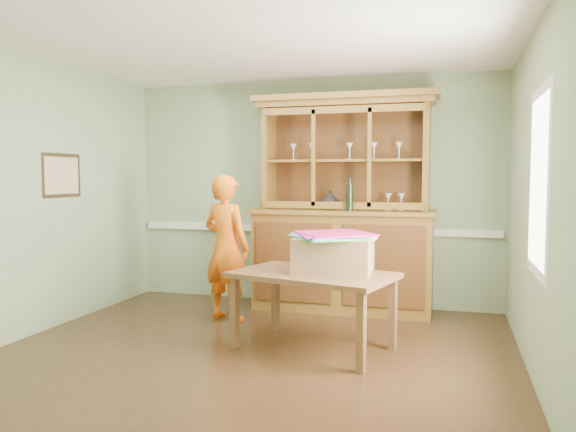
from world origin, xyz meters
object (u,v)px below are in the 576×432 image
(dining_table, at_px, (313,282))
(person, at_px, (226,247))
(china_hutch, at_px, (343,235))
(cardboard_box, at_px, (334,255))

(dining_table, distance_m, person, 1.39)
(china_hutch, bearing_deg, person, -144.71)
(dining_table, xyz_separation_m, person, (-1.15, 0.77, 0.17))
(dining_table, xyz_separation_m, cardboard_box, (0.17, 0.08, 0.24))
(person, bearing_deg, cardboard_box, 169.27)
(china_hutch, bearing_deg, dining_table, -89.00)
(china_hutch, relative_size, dining_table, 1.59)
(cardboard_box, distance_m, person, 1.49)
(china_hutch, xyz_separation_m, person, (-1.12, -0.79, -0.08))
(dining_table, height_order, person, person)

